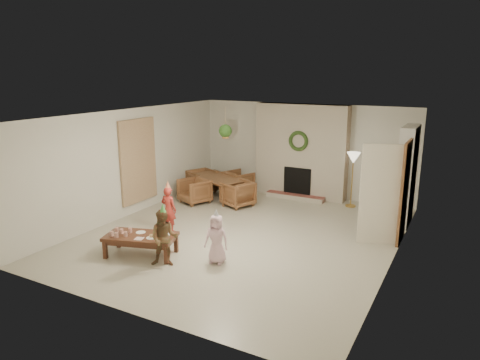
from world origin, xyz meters
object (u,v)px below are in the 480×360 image
Objects in this scene: child_red at (169,210)px; dining_chair_far at (238,182)px; dining_chair_near at (194,191)px; coffee_table_top at (141,236)px; dining_chair_right at (238,194)px; child_pink at (216,239)px; dining_chair_left at (202,181)px; child_plaid at (164,238)px; dining_table at (217,188)px.

dining_chair_far is at bearing -88.90° from child_red.
dining_chair_near reaches higher than coffee_table_top.
dining_chair_right reaches higher than coffee_table_top.
child_pink is at bearing 137.17° from dining_chair_far.
coffee_table_top is (1.38, -4.19, 0.05)m from dining_chair_left.
dining_chair_left is 3.15m from child_red.
dining_chair_left is 0.71× the size of child_red.
child_plaid is (1.08, -4.70, 0.19)m from dining_chair_far.
dining_table is 2.34× the size of dining_chair_left.
dining_chair_far and dining_chair_right have the same top height.
dining_chair_near is 1.16m from dining_chair_right.
coffee_table_top is (1.00, -3.24, 0.05)m from dining_chair_near.
dining_table is at bearing 90.00° from dining_chair_near.
child_plaid is at bearing -131.32° from dining_chair_left.
dining_chair_near is at bearing -51.34° from dining_chair_right.
child_pink is at bearing 152.33° from child_red.
child_plaid is (1.66, -3.37, 0.19)m from dining_chair_near.
dining_chair_far is 1.16m from dining_chair_right.
child_plaid is at bearing -40.32° from dining_chair_near.
coffee_table_top is 1.27× the size of child_plaid.
coffee_table_top is at bearing 141.34° from child_plaid.
dining_table is 0.72m from dining_chair_left.
coffee_table_top is at bearing 118.86° from dining_chair_far.
dining_chair_left is 1.00× the size of dining_chair_right.
child_pink is at bearing 8.42° from child_plaid.
dining_table is 2.34× the size of dining_chair_far.
dining_chair_far is 1.00× the size of dining_chair_right.
child_red reaches higher than child_pink.
dining_chair_left is 1.63m from dining_chair_right.
dining_chair_near is 3.39m from coffee_table_top.
child_pink is (0.74, 0.53, -0.06)m from child_plaid.
dining_chair_far is 1.00× the size of dining_chair_left.
dining_chair_near is at bearing 89.23° from child_plaid.
dining_chair_near is (-0.29, -0.66, 0.03)m from dining_table.
dining_chair_left is 4.71m from child_pink.
dining_chair_left is at bearing 180.00° from dining_table.
coffee_table_top is 1.27m from child_red.
child_plaid is at bearing 126.48° from dining_chair_far.
coffee_table_top is (0.72, -3.90, 0.08)m from dining_table.
dining_chair_left is (-0.66, 0.29, 0.03)m from dining_table.
dining_chair_left is 4.41m from coffee_table_top.
child_pink is (2.40, -2.85, 0.13)m from dining_chair_near.
child_pink reaches higher than dining_chair_left.
dining_chair_far is 3.34m from child_red.
dining_chair_right is at bearing 71.08° from coffee_table_top.
dining_chair_left is (-0.37, 0.95, 0.00)m from dining_chair_near.
dining_table is at bearing -90.00° from dining_chair_right.
dining_table is at bearing 81.81° from child_plaid.
child_red is 1.89m from child_pink.
dining_table is 2.71m from child_red.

